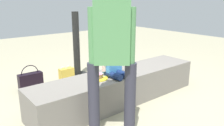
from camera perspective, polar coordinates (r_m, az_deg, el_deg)
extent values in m
plane|color=tan|center=(3.03, 1.89, -9.36)|extent=(12.00, 12.00, 0.00)
cube|color=gray|center=(2.96, 1.92, -5.98)|extent=(2.36, 0.51, 0.39)
cylinder|color=navy|center=(2.67, 0.37, -3.14)|extent=(0.09, 0.25, 0.08)
cylinder|color=navy|center=(2.73, 2.34, -2.70)|extent=(0.09, 0.25, 0.08)
cube|color=#4492D8|center=(2.74, 0.03, 0.52)|extent=(0.22, 0.15, 0.28)
sphere|color=beige|center=(2.69, 0.03, 5.10)|extent=(0.16, 0.16, 0.16)
cylinder|color=beige|center=(2.68, -2.00, 0.05)|extent=(0.05, 0.05, 0.21)
cylinder|color=beige|center=(2.81, 1.96, 0.77)|extent=(0.05, 0.05, 0.21)
cylinder|color=#31313F|center=(2.19, 4.51, -9.24)|extent=(0.11, 0.11, 0.73)
cylinder|color=#31313F|center=(2.19, -4.58, -9.23)|extent=(0.11, 0.11, 0.73)
cube|color=#569559|center=(1.99, -0.04, 7.80)|extent=(0.36, 0.34, 0.56)
cylinder|color=#569559|center=(2.01, 4.66, 6.31)|extent=(0.09, 0.09, 0.53)
cylinder|color=#569559|center=(2.01, -4.73, 6.31)|extent=(0.09, 0.09, 0.53)
cylinder|color=yellow|center=(2.67, -3.41, -3.85)|extent=(0.22, 0.22, 0.01)
cylinder|color=olive|center=(2.66, -3.42, -3.28)|extent=(0.10, 0.10, 0.05)
cylinder|color=pink|center=(2.65, -3.43, -2.74)|extent=(0.10, 0.10, 0.01)
cube|color=silver|center=(2.70, -2.24, -3.46)|extent=(0.11, 0.04, 0.00)
cube|color=gold|center=(3.61, -11.28, -3.26)|extent=(0.22, 0.11, 0.26)
torus|color=white|center=(3.55, -12.09, -1.45)|extent=(0.09, 0.01, 0.09)
torus|color=white|center=(3.59, -10.70, -1.16)|extent=(0.09, 0.01, 0.09)
cylinder|color=black|center=(3.96, -8.59, -3.05)|extent=(0.36, 0.36, 0.04)
cylinder|color=black|center=(3.82, -8.93, 4.72)|extent=(0.11, 0.11, 1.05)
cylinder|color=silver|center=(3.93, 8.16, -2.39)|extent=(0.07, 0.07, 0.15)
cone|color=silver|center=(3.90, 8.21, -1.19)|extent=(0.06, 0.06, 0.03)
cylinder|color=blue|center=(3.90, 8.22, -0.91)|extent=(0.03, 0.03, 0.01)
cylinder|color=silver|center=(4.33, -0.49, -0.41)|extent=(0.06, 0.06, 0.16)
cone|color=silver|center=(4.31, -0.50, 0.76)|extent=(0.06, 0.06, 0.03)
cylinder|color=blue|center=(4.30, -0.50, 1.05)|extent=(0.03, 0.03, 0.02)
cube|color=white|center=(3.48, -0.97, -4.93)|extent=(0.41, 0.40, 0.11)
cube|color=black|center=(3.51, -19.68, -4.46)|extent=(0.34, 0.12, 0.26)
torus|color=black|center=(3.47, -19.87, -2.47)|extent=(0.25, 0.01, 0.25)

